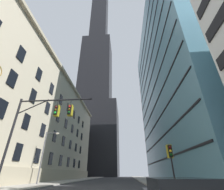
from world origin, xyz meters
The scene contains 7 objects.
station_building centered at (-17.03, 24.09, 12.04)m, with size 12.74×60.18×24.12m.
dark_skyscraper centered at (-14.82, 80.17, 53.80)m, with size 29.22×29.22×181.19m.
glass_office_midrise centered at (19.22, 28.54, 23.50)m, with size 16.55×44.63×46.99m.
traffic_signal_mast centered at (-3.91, 5.23, 5.65)m, with size 7.15×0.63×7.75m.
traffic_light_near_right centered at (7.03, 6.25, 2.89)m, with size 0.40×0.63×3.45m.
street_lamppost centered at (-8.71, 15.94, 4.44)m, with size 2.17×0.32×7.17m.
fire_hydrant centered at (8.82, 3.40, 0.61)m, with size 0.42×0.26×0.85m.
Camera 1 is at (3.30, -7.35, 1.44)m, focal length 24.23 mm.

